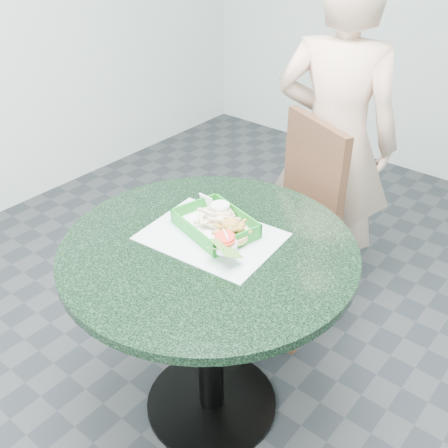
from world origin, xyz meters
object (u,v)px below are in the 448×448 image
Objects in this scene: dining_chair at (299,213)px; diner_person at (335,138)px; crab_sandwich at (236,231)px; cafe_table at (209,291)px; food_basket at (215,232)px; sauce_ramekin at (216,213)px.

diner_person is (-0.01, 0.28, 0.26)m from dining_chair.
dining_chair reaches higher than crab_sandwich.
cafe_table is 0.21m from food_basket.
sauce_ramekin reaches higher than cafe_table.
cafe_table is 14.70× the size of sauce_ramekin.
food_basket is 0.07m from sauce_ramekin.
dining_chair is 14.22× the size of sauce_ramekin.
food_basket reaches higher than cafe_table.
sauce_ramekin is at bearing 161.93° from crab_sandwich.
cafe_table is 3.72× the size of food_basket.
diner_person reaches higher than dining_chair.
dining_chair reaches higher than sauce_ramekin.
sauce_ramekin is (0.02, -0.85, 0.01)m from diner_person.
food_basket is (0.04, -0.62, 0.23)m from dining_chair.
dining_chair is at bearing 101.66° from crab_sandwich.
cafe_table is 0.70m from dining_chair.
cafe_table is 1.00m from diner_person.
crab_sandwich is (0.04, 0.09, 0.22)m from cafe_table.
dining_chair is at bearing 90.49° from sauce_ramekin.
food_basket is (0.06, -0.90, -0.02)m from diner_person.
dining_chair reaches higher than cafe_table.
diner_person is 24.19× the size of sauce_ramekin.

